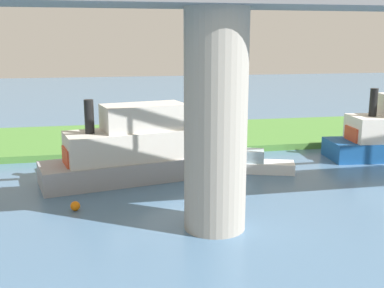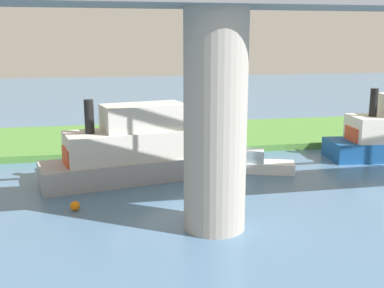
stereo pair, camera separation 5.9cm
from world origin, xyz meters
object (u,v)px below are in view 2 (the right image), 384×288
at_px(marker_buoy, 75,206).
at_px(person_on_bank, 137,136).
at_px(houseboat_blue, 129,150).
at_px(motorboat_white, 258,164).
at_px(bridge_pylon, 215,123).
at_px(mooring_post, 215,139).

bearing_deg(marker_buoy, person_on_bank, -108.44).
relative_size(houseboat_blue, marker_buoy, 21.31).
bearing_deg(houseboat_blue, motorboat_white, -179.30).
height_order(bridge_pylon, marker_buoy, bridge_pylon).
distance_m(mooring_post, motorboat_white, 6.66).
bearing_deg(motorboat_white, person_on_bank, -45.64).
bearing_deg(houseboat_blue, mooring_post, -137.33).
xyz_separation_m(houseboat_blue, marker_buoy, (3.17, 5.04, -1.68)).
xyz_separation_m(houseboat_blue, motorboat_white, (-8.55, -0.10, -1.39)).
bearing_deg(bridge_pylon, houseboat_blue, -68.65).
relative_size(mooring_post, motorboat_white, 0.18).
height_order(bridge_pylon, mooring_post, bridge_pylon).
bearing_deg(marker_buoy, mooring_post, -131.59).
distance_m(person_on_bank, motorboat_white, 10.69).
relative_size(bridge_pylon, motorboat_white, 2.12).
relative_size(bridge_pylon, person_on_bank, 7.22).
distance_m(bridge_pylon, houseboat_blue, 9.74).
xyz_separation_m(person_on_bank, houseboat_blue, (1.09, 7.73, 0.72)).
xyz_separation_m(mooring_post, marker_buoy, (10.35, 11.66, -0.67)).
relative_size(person_on_bank, mooring_post, 1.64).
distance_m(person_on_bank, houseboat_blue, 7.84).
distance_m(bridge_pylon, mooring_post, 16.22).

